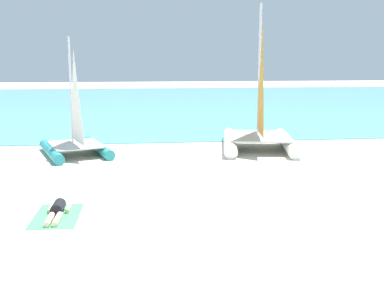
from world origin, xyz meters
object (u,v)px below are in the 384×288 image
object	(u,v)px
sailboat_teal	(75,138)
sunbather_right	(57,210)
cooler_box	(122,281)
sailboat_white	(259,128)
towel_right	(57,216)

from	to	relation	value
sailboat_teal	sunbather_right	bearing A→B (deg)	-105.17
sunbather_right	sailboat_teal	bearing A→B (deg)	94.34
sailboat_teal	cooler_box	world-z (taller)	sailboat_teal
sailboat_white	cooler_box	bearing A→B (deg)	-104.51
towel_right	cooler_box	bearing A→B (deg)	-66.67
sailboat_white	towel_right	size ratio (longest dim) A/B	3.23
sailboat_teal	sunbather_right	size ratio (longest dim) A/B	3.01
sailboat_white	sunbather_right	bearing A→B (deg)	-122.38
cooler_box	sailboat_teal	bearing A→B (deg)	100.89
sailboat_white	sunbather_right	size ratio (longest dim) A/B	3.94
sailboat_teal	towel_right	bearing A→B (deg)	-105.21
sunbather_right	sailboat_white	bearing A→B (deg)	48.27
sailboat_teal	sailboat_white	xyz separation A→B (m)	(7.64, 0.41, 0.22)
sailboat_white	towel_right	xyz separation A→B (m)	(-7.15, -7.92, -0.91)
sailboat_teal	cooler_box	size ratio (longest dim) A/B	9.39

